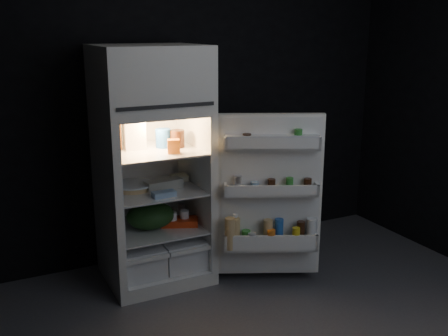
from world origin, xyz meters
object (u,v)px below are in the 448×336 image
fridge_door (270,199)px  yogurt_tray (180,222)px  egg_carton (164,184)px  refrigerator (151,158)px  milk_jug (134,133)px

fridge_door → yogurt_tray: size_ratio=4.37×
fridge_door → egg_carton: fridge_door is taller
refrigerator → yogurt_tray: bearing=-29.8°
fridge_door → egg_carton: 0.80m
fridge_door → yogurt_tray: fridge_door is taller
milk_jug → yogurt_tray: 0.77m
fridge_door → milk_jug: fridge_door is taller
fridge_door → milk_jug: size_ratio=5.08×
egg_carton → fridge_door: bearing=-41.1°
refrigerator → yogurt_tray: refrigerator is taller
egg_carton → yogurt_tray: egg_carton is taller
fridge_door → egg_carton: (-0.66, 0.45, 0.08)m
fridge_door → milk_jug: bearing=144.7°
yogurt_tray → milk_jug: bearing=174.8°
fridge_door → milk_jug: 1.11m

